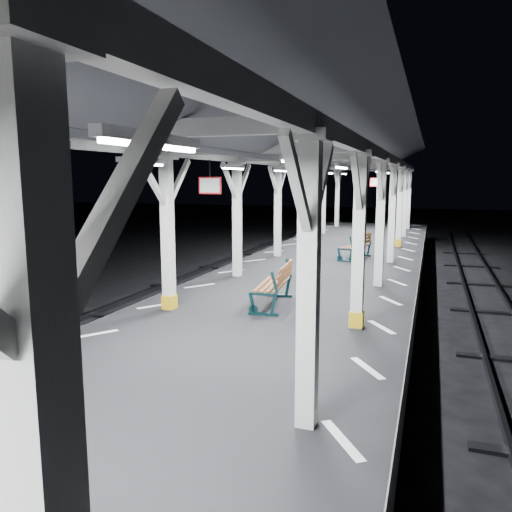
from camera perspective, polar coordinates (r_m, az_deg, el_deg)
The scene contains 7 objects.
ground at distance 8.81m, azimuth -4.38°, elevation -16.78°, with size 120.00×120.00×0.00m, color black.
platform at distance 8.61m, azimuth -4.42°, elevation -13.78°, with size 6.00×50.00×1.00m, color black.
hazard_stripes_left at distance 9.64m, azimuth -18.06°, elevation -8.52°, with size 1.00×48.00×0.01m, color silver.
hazard_stripes_right at distance 7.82m, azimuth 12.60°, elevation -12.39°, with size 1.00×48.00×0.01m, color silver.
canopy at distance 7.97m, azimuth -4.84°, elevation 14.26°, with size 5.40×49.00×4.65m.
bench_mid at distance 11.05m, azimuth 2.33°, elevation -3.18°, with size 0.83×1.81×0.95m.
bench_far at distance 17.86m, azimuth 11.52°, elevation 1.16°, with size 1.01×1.74×0.89m.
Camera 1 is at (3.24, -7.26, 3.81)m, focal length 35.00 mm.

